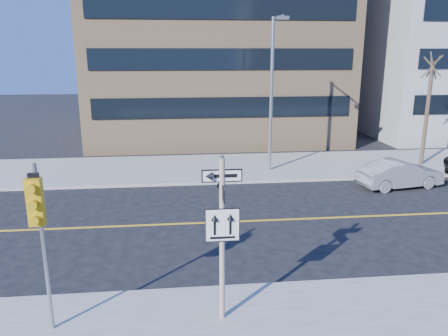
{
  "coord_description": "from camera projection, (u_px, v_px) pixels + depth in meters",
  "views": [
    {
      "loc": [
        -0.95,
        -11.82,
        6.42
      ],
      "look_at": [
        0.74,
        4.0,
        2.19
      ],
      "focal_mm": 35.0,
      "sensor_mm": 36.0,
      "label": 1
    }
  ],
  "objects": [
    {
      "name": "sign_pole",
      "position": [
        222.0,
        231.0,
        10.06
      ],
      "size": [
        0.92,
        0.92,
        4.06
      ],
      "color": "silver",
      "rests_on": "near_sidewalk"
    },
    {
      "name": "street_tree_west",
      "position": [
        432.0,
        69.0,
        23.88
      ],
      "size": [
        1.8,
        1.8,
        6.35
      ],
      "color": "#3D2F24",
      "rests_on": "far_sidewalk"
    },
    {
      "name": "parked_car_b",
      "position": [
        400.0,
        174.0,
        21.24
      ],
      "size": [
        2.11,
        4.31,
        1.36
      ],
      "primitive_type": "imported",
      "rotation": [
        0.0,
        0.0,
        1.74
      ],
      "color": "gray",
      "rests_on": "ground"
    },
    {
      "name": "streetlight_a",
      "position": [
        273.0,
        85.0,
        22.63
      ],
      "size": [
        0.55,
        2.25,
        8.0
      ],
      "color": "gray",
      "rests_on": "far_sidewalk"
    },
    {
      "name": "building_brick",
      "position": [
        212.0,
        19.0,
        35.02
      ],
      "size": [
        18.0,
        18.0,
        18.0
      ],
      "primitive_type": "cube",
      "color": "tan",
      "rests_on": "ground"
    },
    {
      "name": "ground",
      "position": [
        214.0,
        273.0,
        13.1
      ],
      "size": [
        120.0,
        120.0,
        0.0
      ],
      "primitive_type": "plane",
      "color": "black",
      "rests_on": "ground"
    },
    {
      "name": "traffic_signal",
      "position": [
        38.0,
        215.0,
        9.36
      ],
      "size": [
        0.32,
        0.45,
        4.0
      ],
      "color": "gray",
      "rests_on": "near_sidewalk"
    }
  ]
}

